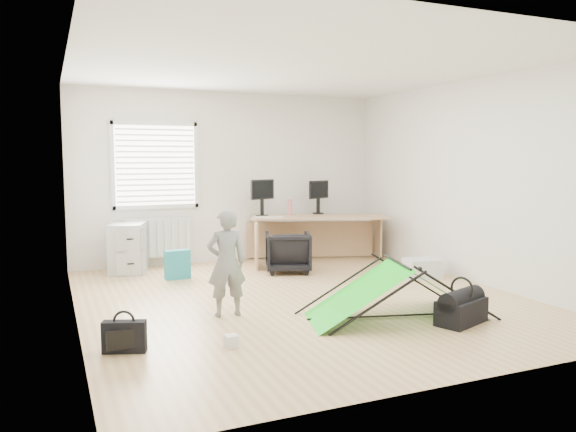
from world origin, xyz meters
name	(u,v)px	position (x,y,z in m)	size (l,w,h in m)	color
ground	(301,299)	(0.00, 0.00, 0.00)	(5.50, 5.50, 0.00)	tan
back_wall	(231,177)	(0.00, 2.75, 1.35)	(5.00, 0.02, 2.70)	silver
window	(156,165)	(-1.20, 2.71, 1.55)	(1.20, 0.06, 1.20)	silver
radiator	(158,237)	(-1.20, 2.67, 0.45)	(1.00, 0.12, 0.60)	silver
desk	(319,239)	(1.25, 2.06, 0.37)	(2.17, 0.69, 0.74)	tan
filing_cabinet	(128,248)	(-1.68, 2.39, 0.36)	(0.46, 0.62, 0.72)	#A7ABAC
monitor_left	(262,203)	(0.39, 2.35, 0.95)	(0.45, 0.10, 0.43)	black
monitor_right	(318,202)	(1.38, 2.36, 0.94)	(0.42, 0.09, 0.40)	black
keyboard	(268,217)	(0.41, 2.13, 0.75)	(0.43, 0.15, 0.02)	beige
thermos	(290,207)	(0.88, 2.37, 0.87)	(0.07, 0.07, 0.26)	#C06F6B
office_chair	(288,252)	(0.47, 1.49, 0.29)	(0.63, 0.65, 0.59)	black
person	(226,263)	(-1.02, -0.34, 0.57)	(0.41, 0.27, 1.14)	slate
kite	(396,290)	(0.59, -1.09, 0.29)	(1.90, 0.83, 0.59)	#12C516
storage_crate	(422,268)	(2.04, 0.40, 0.13)	(0.47, 0.33, 0.26)	silver
tote_bag	(177,264)	(-1.12, 1.67, 0.20)	(0.34, 0.15, 0.40)	teal
laptop_bag	(124,337)	(-2.16, -1.08, 0.14)	(0.37, 0.11, 0.28)	black
white_box	(231,341)	(-1.28, -1.32, 0.06)	(0.11, 0.11, 0.11)	silver
duffel_bag	(461,311)	(1.07, -1.54, 0.13)	(0.57, 0.29, 0.25)	black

